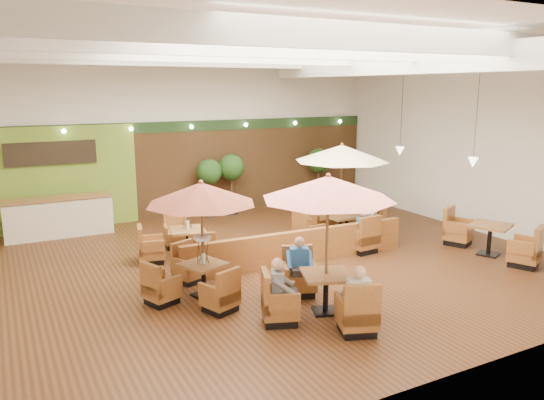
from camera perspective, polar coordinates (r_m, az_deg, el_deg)
room at (r=13.94m, az=-1.58°, el=9.12°), size 14.04×14.00×5.52m
service_counter at (r=16.87m, az=-21.95°, el=-1.71°), size 3.00×0.75×1.18m
booth_divider at (r=13.30m, az=2.89°, el=-5.09°), size 6.14×0.35×0.85m
table_0 at (r=10.98m, az=-7.84°, el=-1.51°), size 2.45×2.59×2.50m
table_1 at (r=10.05m, az=5.65°, el=-1.54°), size 2.73×2.89×2.78m
table_2 at (r=14.87m, az=7.46°, el=2.56°), size 2.81×2.81×2.84m
table_3 at (r=13.86m, az=-10.02°, el=-4.43°), size 1.85×2.67×1.54m
table_4 at (r=15.09m, az=22.34°, el=-4.01°), size 1.25×3.02×1.05m
table_5 at (r=16.97m, az=8.05°, el=-1.53°), size 1.17×2.91×1.03m
topiary_0 at (r=17.97m, az=-6.77°, el=2.80°), size 0.85×0.85×1.98m
topiary_1 at (r=18.26m, az=-4.39°, el=3.28°), size 0.90×0.90×2.10m
topiary_2 at (r=19.92m, az=5.02°, el=4.00°), size 0.91×0.91×2.11m
diner_0 at (r=9.67m, az=9.22°, el=-9.79°), size 0.46×0.42×0.83m
diner_1 at (r=11.25m, az=2.97°, el=-6.53°), size 0.45×0.42×0.80m
diner_2 at (r=9.95m, az=0.89°, el=-9.04°), size 0.43×0.45×0.81m
diner_3 at (r=14.30m, az=9.73°, el=-2.74°), size 0.36×0.29×0.73m
diner_4 at (r=15.72m, az=10.45°, el=-1.45°), size 0.30×0.36×0.71m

